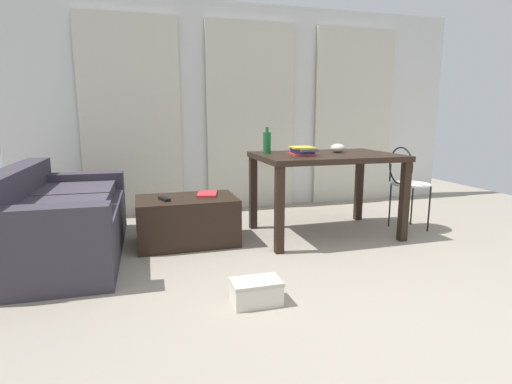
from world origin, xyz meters
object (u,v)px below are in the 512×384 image
(bowl, at_px, (338,148))
(shoebox, at_px, (256,292))
(couch, at_px, (58,221))
(tv_remote_primary, at_px, (164,199))
(wire_chair, at_px, (406,178))
(bottle_near, at_px, (267,142))
(craft_table, at_px, (326,165))
(book_stack, at_px, (302,151))
(coffee_table, at_px, (187,220))
(magazine, at_px, (207,194))

(bowl, bearing_deg, shoebox, -132.68)
(couch, height_order, bowl, bowl)
(bowl, height_order, tv_remote_primary, bowl)
(couch, distance_m, wire_chair, 3.22)
(bottle_near, relative_size, bowl, 1.75)
(craft_table, distance_m, shoebox, 1.73)
(wire_chair, bearing_deg, book_stack, 178.14)
(couch, bearing_deg, coffee_table, 3.37)
(tv_remote_primary, xyz_separation_m, shoebox, (0.46, -1.27, -0.36))
(couch, relative_size, craft_table, 1.33)
(coffee_table, distance_m, shoebox, 1.37)
(couch, distance_m, book_stack, 2.17)
(craft_table, distance_m, bottle_near, 0.60)
(couch, distance_m, craft_table, 2.40)
(coffee_table, relative_size, shoebox, 2.86)
(shoebox, bearing_deg, bowl, 47.32)
(coffee_table, xyz_separation_m, wire_chair, (2.16, -0.18, 0.32))
(couch, height_order, coffee_table, couch)
(bottle_near, bearing_deg, shoebox, -110.28)
(magazine, height_order, shoebox, magazine)
(bowl, bearing_deg, book_stack, -161.78)
(wire_chair, bearing_deg, craft_table, 174.54)
(magazine, bearing_deg, coffee_table, -148.75)
(craft_table, xyz_separation_m, wire_chair, (0.84, -0.08, -0.15))
(coffee_table, relative_size, magazine, 3.39)
(craft_table, relative_size, tv_remote_primary, 8.52)
(coffee_table, height_order, wire_chair, wire_chair)
(craft_table, distance_m, magazine, 1.16)
(tv_remote_primary, bearing_deg, wire_chair, -22.61)
(wire_chair, xyz_separation_m, bottle_near, (-1.37, 0.28, 0.36))
(craft_table, bearing_deg, magazine, 171.66)
(book_stack, bearing_deg, shoebox, -123.71)
(coffee_table, xyz_separation_m, magazine, (0.20, 0.06, 0.22))
(magazine, bearing_deg, bottle_near, 17.33)
(bottle_near, bearing_deg, coffee_table, -172.55)
(couch, relative_size, magazine, 6.69)
(magazine, distance_m, shoebox, 1.44)
(couch, xyz_separation_m, magazine, (1.25, 0.13, 0.13))
(bottle_near, bearing_deg, wire_chair, -11.73)
(wire_chair, height_order, bottle_near, bottle_near)
(craft_table, relative_size, book_stack, 4.41)
(bowl, relative_size, book_stack, 0.48)
(bowl, bearing_deg, magazine, 177.10)
(wire_chair, relative_size, tv_remote_primary, 5.48)
(coffee_table, xyz_separation_m, bottle_near, (0.79, 0.10, 0.68))
(shoebox, bearing_deg, bottle_near, 69.72)
(coffee_table, distance_m, tv_remote_primary, 0.30)
(coffee_table, distance_m, magazine, 0.30)
(coffee_table, xyz_separation_m, shoebox, (0.26, -1.33, -0.13))
(craft_table, relative_size, wire_chair, 1.55)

